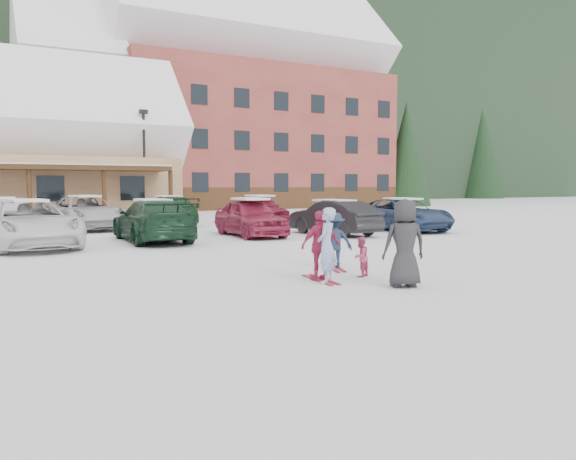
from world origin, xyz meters
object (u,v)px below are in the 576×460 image
child_magenta (321,246)px  parked_car_6 (402,214)px  child_navy (335,241)px  parked_car_10 (85,213)px  toddler_red (361,257)px  parked_car_4 (250,217)px  alpine_hotel (228,112)px  parked_car_11 (169,211)px  lamp_post (144,158)px  parked_car_9 (2,215)px  bystander_dark (405,243)px  adult_skier (327,245)px  parked_car_2 (28,224)px  parked_car_5 (334,218)px  parked_car_12 (260,209)px  parked_car_3 (153,221)px

child_magenta → parked_car_6: size_ratio=0.29×
child_navy → parked_car_10: size_ratio=0.25×
toddler_red → parked_car_4: parked_car_4 is taller
alpine_hotel → parked_car_11: alpine_hotel is taller
lamp_post → parked_car_9: lamp_post is taller
bystander_dark → parked_car_4: bystander_dark is taller
adult_skier → parked_car_9: bearing=-114.0°
parked_car_6 → parked_car_2: bearing=-178.9°
alpine_hotel → parked_car_4: 31.06m
parked_car_5 → child_navy: bearing=48.3°
parked_car_9 → parked_car_12: bearing=-178.1°
adult_skier → child_magenta: (0.06, 0.33, -0.04)m
parked_car_6 → parked_car_11: (-8.05, 8.15, 0.02)m
parked_car_2 → parked_car_10: bearing=60.7°
parked_car_4 → parked_car_10: size_ratio=0.79×
parked_car_5 → adult_skier: bearing=47.4°
lamp_post → child_navy: (-1.13, -22.24, -2.94)m
parked_car_4 → parked_car_9: bearing=144.7°
child_navy → parked_car_3: 8.70m
parked_car_11 → bystander_dark: bearing=90.1°
adult_skier → parked_car_4: 10.75m
lamp_post → child_navy: lamp_post is taller
alpine_hotel → child_navy: bearing=-108.9°
parked_car_4 → parked_car_5: (3.21, -1.07, -0.04)m
alpine_hotel → toddler_red: 40.95m
parked_car_2 → parked_car_10: (2.79, 6.87, -0.01)m
parked_car_10 → child_magenta: bearing=-91.0°
parked_car_2 → parked_car_9: (-0.53, 6.70, -0.03)m
parked_car_10 → toddler_red: bearing=-87.6°
parked_car_4 → parked_car_6: parked_car_4 is taller
parked_car_3 → parked_car_6: 10.94m
toddler_red → parked_car_12: size_ratio=0.21×
lamp_post → parked_car_3: size_ratio=1.26×
parked_car_5 → parked_car_6: parked_car_6 is taller
parked_car_5 → parked_car_9: bearing=-41.1°
parked_car_3 → parked_car_6: (10.94, -0.43, -0.04)m
lamp_post → parked_car_6: size_ratio=1.27×
parked_car_9 → parked_car_11: size_ratio=0.89×
child_navy → bystander_dark: 2.73m
alpine_hotel → parked_car_3: (-14.68, -28.30, -7.89)m
parked_car_2 → parked_car_11: 10.41m
parked_car_6 → toddler_red: bearing=-131.5°
child_navy → parked_car_6: size_ratio=0.26×
child_navy → adult_skier: bearing=71.5°
child_magenta → parked_car_11: bearing=-90.5°
bystander_dark → parked_car_2: size_ratio=0.32×
lamp_post → parked_car_10: 8.79m
alpine_hotel → bystander_dark: (-12.72, -39.46, -7.76)m
child_magenta → parked_car_2: (-4.95, 9.65, 0.03)m
bystander_dark → parked_car_10: (-3.19, 17.96, -0.11)m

